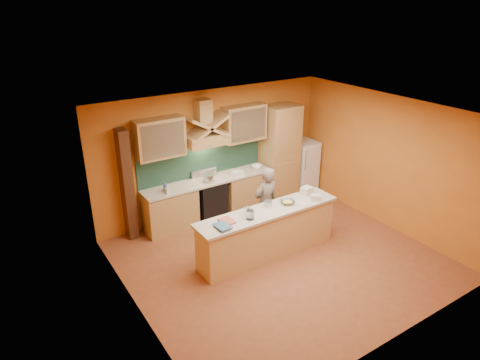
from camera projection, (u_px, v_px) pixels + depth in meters
floor at (280, 259)px, 8.09m from camera, size 5.50×5.00×0.01m
ceiling at (287, 115)px, 6.98m from camera, size 5.50×5.00×0.01m
wall_back at (213, 152)px, 9.46m from camera, size 5.50×0.02×2.80m
wall_front at (402, 260)px, 5.61m from camera, size 5.50×0.02×2.80m
wall_left at (133, 236)px, 6.17m from camera, size 0.02×5.00×2.80m
wall_right at (387, 162)px, 8.91m from camera, size 0.02×5.00×2.80m
base_cabinet_left at (170, 211)px, 9.00m from camera, size 1.10×0.60×0.86m
base_cabinet_right at (245, 190)px, 9.94m from camera, size 1.10×0.60×0.86m
counter_top at (209, 180)px, 9.28m from camera, size 3.00×0.62×0.04m
stove at (209, 199)px, 9.46m from camera, size 0.60×0.58×0.90m
backsplash at (202, 161)px, 9.36m from camera, size 3.00×0.03×0.70m
range_hood at (206, 139)px, 8.95m from camera, size 0.92×0.50×0.24m
hood_chimney at (203, 111)px, 8.80m from camera, size 0.30×0.30×0.50m
upper_cabinet_left at (160, 138)px, 8.44m from camera, size 1.00×0.35×0.80m
upper_cabinet_right at (244, 123)px, 9.44m from camera, size 1.00×0.35×0.80m
pantry_column at (280, 153)px, 10.15m from camera, size 0.80×0.60×2.30m
fridge at (303, 166)px, 10.73m from camera, size 0.58×0.60×1.30m
trim_column_left at (127, 185)px, 8.43m from camera, size 0.20×0.30×2.30m
island_body at (267, 234)px, 8.10m from camera, size 2.80×0.55×0.88m
island_top at (268, 211)px, 7.91m from camera, size 2.90×0.62×0.05m
person at (266, 203)px, 8.57m from camera, size 0.58×0.40×1.53m
pot_large at (209, 179)px, 9.15m from camera, size 0.30×0.30×0.17m
pot_small at (211, 173)px, 9.47m from camera, size 0.20×0.20×0.14m
soap_bottle_a at (167, 189)px, 8.58m from camera, size 0.10×0.10×0.19m
soap_bottle_b at (165, 186)px, 8.69m from camera, size 0.11×0.11×0.21m
bowl_back at (257, 167)px, 9.85m from camera, size 0.28×0.28×0.07m
dish_rack at (238, 173)px, 9.49m from camera, size 0.27×0.21×0.09m
book_lower at (222, 223)px, 7.43m from camera, size 0.23×0.30×0.03m
book_upper at (217, 228)px, 7.23m from camera, size 0.24×0.32×0.02m
jar_large at (250, 215)px, 7.55m from camera, size 0.17×0.17×0.17m
jar_small at (247, 211)px, 7.70m from camera, size 0.11×0.11×0.15m
kitchen_scale at (268, 204)px, 8.03m from camera, size 0.11×0.11×0.09m
mixing_bowl at (288, 202)px, 8.14m from camera, size 0.32×0.32×0.06m
cloth at (304, 204)px, 8.12m from camera, size 0.25×0.21×0.01m
grocery_bag_a at (307, 190)px, 8.52m from camera, size 0.25×0.21×0.14m
grocery_bag_b at (316, 197)px, 8.26m from camera, size 0.23×0.23×0.11m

